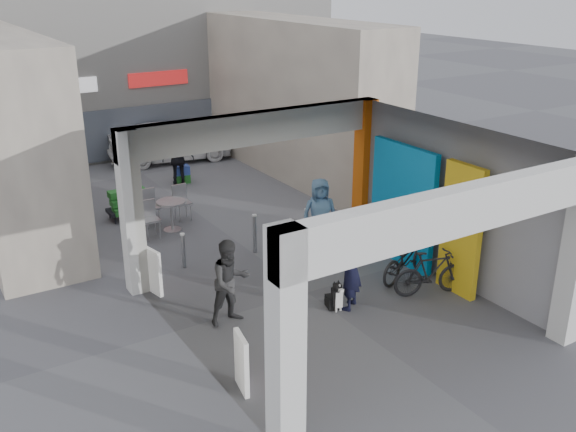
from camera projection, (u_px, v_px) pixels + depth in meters
ground at (307, 293)px, 13.56m from camera, size 90.00×90.00×0.00m
arcade_canopy at (355, 196)px, 12.35m from camera, size 6.40×6.45×6.40m
far_building at (96, 41)px, 23.25m from camera, size 18.00×4.08×8.00m
plaza_bldg_left at (1, 133)px, 16.41m from camera, size 2.00×9.00×5.00m
plaza_bldg_right at (297, 98)px, 20.84m from camera, size 2.00×9.00×5.00m
bollard_left at (183, 251)px, 14.58m from camera, size 0.09×0.09×0.82m
bollard_center at (255, 234)px, 15.35m from camera, size 0.09×0.09×0.95m
bollard_right at (307, 226)px, 15.95m from camera, size 0.09×0.09×0.87m
advert_board_near at (242, 362)px, 10.24m from camera, size 0.18×0.56×1.00m
advert_board_far at (153, 271)px, 13.37m from camera, size 0.20×0.55×1.00m
cafe_set at (163, 215)px, 16.92m from camera, size 1.60×1.29×0.97m
produce_stand at (130, 207)px, 17.59m from camera, size 1.18×0.64×0.78m
crate_stack at (182, 174)px, 20.55m from camera, size 0.50×0.42×0.56m
border_collie at (335, 297)px, 12.82m from camera, size 0.24×0.47×0.64m
man_with_dog at (351, 269)px, 12.66m from camera, size 0.75×0.70×1.72m
man_back_turned at (230, 282)px, 12.15m from camera, size 0.85×0.68×1.69m
man_elderly at (320, 214)px, 15.41m from camera, size 1.01×0.83×1.79m
man_crates at (178, 159)px, 20.11m from camera, size 1.07×0.73×1.69m
bicycle_front at (406, 258)px, 14.07m from camera, size 1.90×1.12×0.95m
bicycle_rear at (431, 273)px, 13.32m from camera, size 1.70×0.96×0.99m
white_van at (170, 140)px, 22.82m from camera, size 4.57×2.45×1.48m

